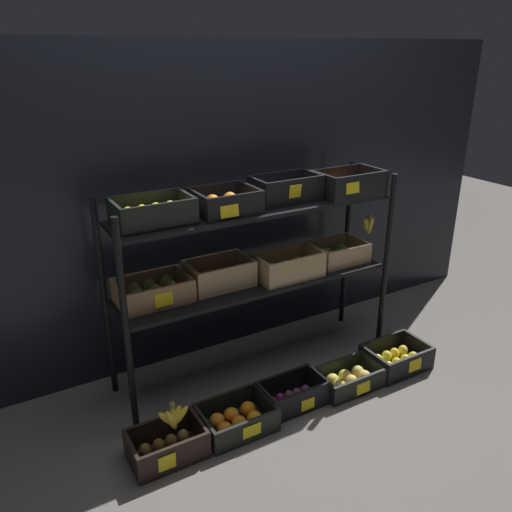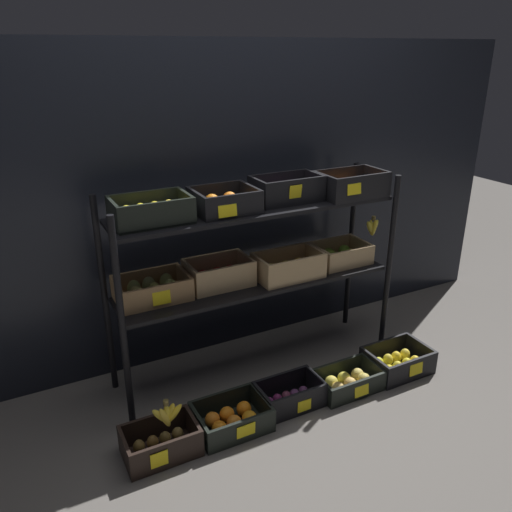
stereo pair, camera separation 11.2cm
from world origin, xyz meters
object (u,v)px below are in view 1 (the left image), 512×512
object	(u,v)px
display_rack	(254,244)
crate_ground_lemon	(396,359)
crate_ground_orange	(236,419)
banana_bunch_loose	(173,418)
crate_ground_kiwi	(167,447)
crate_ground_plum	(292,396)
crate_ground_apple_gold	(349,379)

from	to	relation	value
display_rack	crate_ground_lemon	distance (m)	1.08
crate_ground_orange	banana_bunch_loose	size ratio (longest dim) A/B	2.29
crate_ground_kiwi	crate_ground_orange	world-z (taller)	crate_ground_kiwi
crate_ground_kiwi	crate_ground_plum	bearing A→B (deg)	2.12
crate_ground_plum	crate_ground_lemon	xyz separation A→B (m)	(0.70, -0.02, 0.00)
crate_ground_apple_gold	crate_ground_orange	bearing A→B (deg)	178.90
crate_ground_plum	crate_ground_kiwi	bearing A→B (deg)	-177.88
crate_ground_orange	crate_ground_lemon	distance (m)	1.04
display_rack	crate_ground_kiwi	bearing A→B (deg)	-148.59
crate_ground_orange	crate_ground_plum	distance (m)	0.33
display_rack	crate_ground_orange	size ratio (longest dim) A/B	4.71
crate_ground_orange	crate_ground_plum	bearing A→B (deg)	2.31
display_rack	banana_bunch_loose	size ratio (longest dim) A/B	10.81
crate_ground_lemon	banana_bunch_loose	size ratio (longest dim) A/B	2.33
crate_ground_orange	crate_ground_apple_gold	size ratio (longest dim) A/B	0.97
crate_ground_plum	crate_ground_lemon	world-z (taller)	crate_ground_lemon
crate_ground_orange	banana_bunch_loose	xyz separation A→B (m)	(-0.32, -0.02, 0.15)
crate_ground_kiwi	crate_ground_orange	size ratio (longest dim) A/B	0.96
crate_ground_plum	banana_bunch_loose	distance (m)	0.67
crate_ground_plum	crate_ground_apple_gold	distance (m)	0.35
crate_ground_kiwi	banana_bunch_loose	xyz separation A→B (m)	(0.04, -0.00, 0.15)
display_rack	crate_ground_apple_gold	bearing A→B (deg)	-50.71
crate_ground_kiwi	crate_ground_lemon	distance (m)	1.39
crate_ground_orange	crate_ground_plum	size ratio (longest dim) A/B	1.04
display_rack	crate_ground_lemon	bearing A→B (deg)	-30.57
crate_ground_kiwi	crate_ground_apple_gold	size ratio (longest dim) A/B	0.93
crate_ground_orange	banana_bunch_loose	world-z (taller)	banana_bunch_loose
crate_ground_plum	crate_ground_apple_gold	size ratio (longest dim) A/B	0.93
display_rack	crate_ground_lemon	world-z (taller)	display_rack
banana_bunch_loose	crate_ground_lemon	bearing A→B (deg)	0.51
crate_ground_lemon	banana_bunch_loose	xyz separation A→B (m)	(-1.36, -0.01, 0.15)
crate_ground_apple_gold	crate_ground_kiwi	bearing A→B (deg)	179.94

